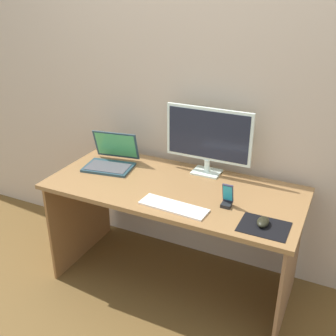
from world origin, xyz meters
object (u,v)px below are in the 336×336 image
at_px(monitor, 208,138).
at_px(laptop, 111,160).
at_px(keyboard_external, 174,207).
at_px(phone_in_dock, 227,198).
at_px(mouse, 263,222).

relative_size(monitor, laptop, 1.59).
bearing_deg(monitor, keyboard_external, -90.81).
bearing_deg(phone_in_dock, monitor, 125.58).
xyz_separation_m(keyboard_external, mouse, (0.49, 0.03, 0.02)).
bearing_deg(phone_in_dock, laptop, 168.43).
bearing_deg(phone_in_dock, mouse, -25.29).
height_order(keyboard_external, mouse, mouse).
bearing_deg(monitor, phone_in_dock, -54.42).
bearing_deg(monitor, mouse, -43.82).
distance_m(keyboard_external, phone_in_dock, 0.30).
distance_m(monitor, mouse, 0.70).
height_order(keyboard_external, phone_in_dock, phone_in_dock).
relative_size(laptop, phone_in_dock, 2.59).
bearing_deg(monitor, laptop, -164.35).
bearing_deg(laptop, monitor, 15.65).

